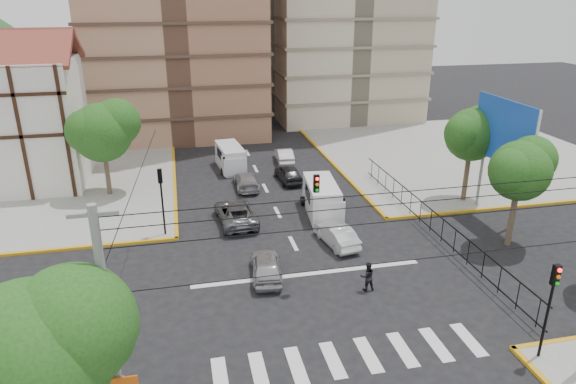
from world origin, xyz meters
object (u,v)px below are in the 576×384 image
object	(u,v)px
car_white_front_right	(337,235)
pedestrian_crosswalk	(367,276)
traffic_light_se	(551,296)
van_right_lane	(322,200)
van_left_lane	(231,159)
car_silver_front_left	(266,266)
traffic_light_nw	(161,191)

from	to	relation	value
car_white_front_right	pedestrian_crosswalk	bearing A→B (deg)	80.01
traffic_light_se	van_right_lane	bearing A→B (deg)	105.89
van_left_lane	car_silver_front_left	bearing A→B (deg)	-96.63
car_silver_front_left	car_white_front_right	bearing A→B (deg)	-143.26
traffic_light_se	van_left_lane	world-z (taller)	traffic_light_se
traffic_light_se	van_left_lane	size ratio (longest dim) A/B	0.90
van_left_lane	car_white_front_right	world-z (taller)	van_left_lane
traffic_light_nw	car_white_front_right	xyz separation A→B (m)	(10.39, -3.49, -2.46)
traffic_light_se	car_silver_front_left	world-z (taller)	traffic_light_se
traffic_light_nw	car_silver_front_left	size ratio (longest dim) A/B	1.10
traffic_light_se	van_right_lane	distance (m)	17.58
van_right_lane	car_white_front_right	size ratio (longest dim) A/B	1.32
van_left_lane	car_white_front_right	bearing A→B (deg)	-79.33
pedestrian_crosswalk	van_right_lane	bearing A→B (deg)	-89.70
van_left_lane	car_white_front_right	size ratio (longest dim) A/B	1.23
car_silver_front_left	pedestrian_crosswalk	world-z (taller)	pedestrian_crosswalk
traffic_light_nw	van_right_lane	distance (m)	11.07
traffic_light_se	van_left_lane	xyz separation A→B (m)	(-9.95, 27.93, -2.08)
van_left_lane	van_right_lane	bearing A→B (deg)	-71.09
car_white_front_right	van_right_lane	bearing A→B (deg)	-105.15
pedestrian_crosswalk	traffic_light_se	bearing A→B (deg)	130.59
van_right_lane	pedestrian_crosswalk	world-z (taller)	van_right_lane
traffic_light_se	van_right_lane	xyz separation A→B (m)	(-4.78, 16.79, -2.00)
car_silver_front_left	traffic_light_se	bearing A→B (deg)	144.03
van_left_lane	car_silver_front_left	world-z (taller)	van_left_lane
van_right_lane	car_silver_front_left	world-z (taller)	van_right_lane
pedestrian_crosswalk	van_left_lane	bearing A→B (deg)	-74.58
van_left_lane	car_silver_front_left	xyz separation A→B (m)	(-0.20, -18.73, -0.35)
traffic_light_se	pedestrian_crosswalk	world-z (taller)	traffic_light_se
traffic_light_se	traffic_light_nw	bearing A→B (deg)	135.00
traffic_light_se	traffic_light_nw	size ratio (longest dim) A/B	1.00
traffic_light_nw	car_silver_front_left	world-z (taller)	traffic_light_nw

